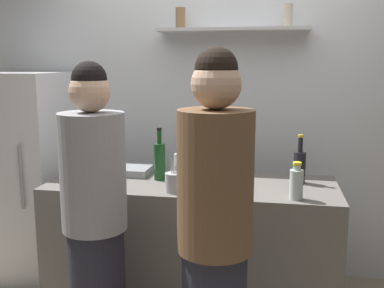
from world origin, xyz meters
name	(u,v)px	position (x,y,z in m)	size (l,w,h in m)	color
back_wall_assembly	(223,106)	(0.00, 1.25, 1.30)	(4.80, 0.32, 2.60)	white
refrigerator	(27,175)	(-1.47, 0.85, 0.78)	(0.63, 0.69, 1.57)	white
counter	(192,247)	(-0.11, 0.51, 0.44)	(1.83, 0.68, 0.88)	#66605B
baking_pan	(126,170)	(-0.60, 0.65, 0.91)	(0.34, 0.24, 0.05)	gray
utensil_holder	(174,182)	(-0.17, 0.28, 0.94)	(0.11, 0.11, 0.22)	#B2B2B7
wine_bottle_green_glass	(160,160)	(-0.33, 0.54, 1.01)	(0.07, 0.07, 0.34)	#19471E
wine_bottle_pale_glass	(180,168)	(-0.16, 0.42, 1.00)	(0.08, 0.08, 0.31)	#B2BFB2
wine_bottle_dark_glass	(299,165)	(0.56, 0.63, 1.00)	(0.08, 0.08, 0.31)	black
water_bottle_plastic	(296,183)	(0.53, 0.27, 0.97)	(0.08, 0.08, 0.21)	silver
person_grey_hoodie	(95,221)	(-0.51, -0.10, 0.81)	(0.34, 0.34, 1.65)	#262633
person_brown_jacket	(215,240)	(0.15, -0.32, 0.85)	(0.34, 0.34, 1.71)	#262633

